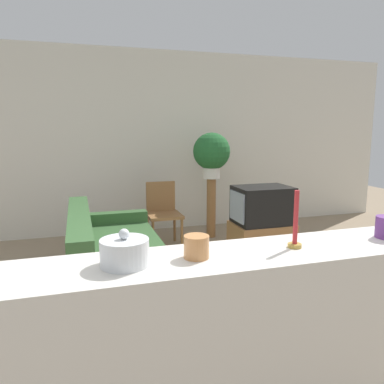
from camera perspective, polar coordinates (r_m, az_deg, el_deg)
ground_plane at (r=2.78m, az=-0.56°, el=-24.45°), size 14.00×14.00×0.00m
wall_back at (r=5.68m, az=-10.59°, el=7.41°), size 9.00×0.06×2.70m
couch at (r=3.81m, az=-11.87°, el=-10.18°), size 0.89×1.86×0.77m
tv_stand at (r=4.69m, az=10.53°, el=-7.18°), size 0.71×0.51×0.42m
television at (r=4.58m, az=10.63°, el=-1.96°), size 0.67×0.48×0.45m
wooden_chair at (r=5.02m, az=-4.47°, el=-2.80°), size 0.44×0.44×0.85m
plant_stand at (r=5.40m, az=2.93°, el=-2.42°), size 0.13×0.13×0.86m
potted_plant at (r=5.29m, az=3.01°, el=6.03°), size 0.52×0.52×0.65m
foreground_counter at (r=2.02m, az=4.85°, el=-22.50°), size 2.33×0.44×0.96m
decorative_bowl at (r=1.68m, az=-10.23°, el=-8.98°), size 0.21×0.21×0.17m
candle_jar at (r=1.75m, az=0.68°, el=-8.34°), size 0.12×0.12×0.11m
candlestick at (r=1.95m, az=15.48°, el=-5.33°), size 0.07×0.07×0.29m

